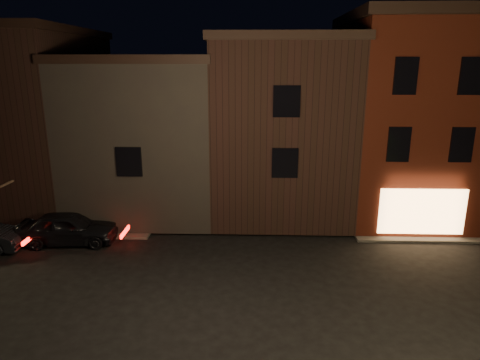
# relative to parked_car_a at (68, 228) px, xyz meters

# --- Properties ---
(ground) EXTENTS (120.00, 120.00, 0.00)m
(ground) POSITION_rel_parked_car_a_xyz_m (8.53, -4.50, -0.75)
(ground) COLOR black
(ground) RESTS_ON ground
(sidewalk_far_left) EXTENTS (30.00, 30.00, 0.12)m
(sidewalk_far_left) POSITION_rel_parked_car_a_xyz_m (-11.47, 15.50, -0.69)
(sidewalk_far_left) COLOR #2D2B28
(sidewalk_far_left) RESTS_ON ground
(corner_building) EXTENTS (6.50, 8.50, 10.50)m
(corner_building) POSITION_rel_parked_car_a_xyz_m (16.53, 4.97, 4.65)
(corner_building) COLOR #4E180D
(corner_building) RESTS_ON ground
(row_building_a) EXTENTS (7.30, 10.30, 9.40)m
(row_building_a) POSITION_rel_parked_car_a_xyz_m (10.03, 6.00, 4.08)
(row_building_a) COLOR black
(row_building_a) RESTS_ON ground
(row_building_b) EXTENTS (7.80, 10.30, 8.40)m
(row_building_b) POSITION_rel_parked_car_a_xyz_m (2.78, 6.00, 3.58)
(row_building_b) COLOR black
(row_building_b) RESTS_ON ground
(row_building_c) EXTENTS (7.30, 10.30, 9.90)m
(row_building_c) POSITION_rel_parked_car_a_xyz_m (-4.47, 6.00, 4.33)
(row_building_c) COLOR black
(row_building_c) RESTS_ON ground
(parked_car_a) EXTENTS (4.55, 2.09, 1.51)m
(parked_car_a) POSITION_rel_parked_car_a_xyz_m (0.00, 0.00, 0.00)
(parked_car_a) COLOR black
(parked_car_a) RESTS_ON ground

